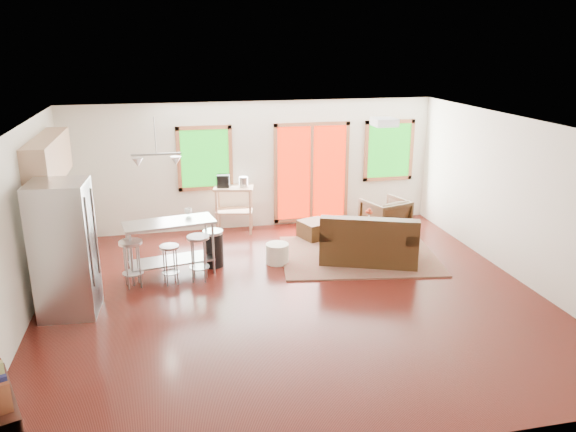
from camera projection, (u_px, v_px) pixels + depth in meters
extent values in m
cube|color=#340D0A|center=(292.00, 297.00, 8.58)|extent=(7.50, 7.00, 0.02)
cube|color=white|center=(293.00, 126.00, 7.80)|extent=(7.50, 7.00, 0.02)
cube|color=silver|center=(254.00, 165.00, 11.46)|extent=(7.50, 0.02, 2.60)
cube|color=silver|center=(16.00, 234.00, 7.42)|extent=(0.02, 7.00, 2.60)
cube|color=silver|center=(522.00, 200.00, 8.96)|extent=(0.02, 7.00, 2.60)
cube|color=silver|center=(381.00, 332.00, 4.92)|extent=(7.50, 0.02, 2.60)
cube|color=#0F5C0F|center=(205.00, 158.00, 11.15)|extent=(0.94, 0.02, 1.14)
cube|color=brown|center=(203.00, 128.00, 10.97)|extent=(1.10, 0.05, 0.08)
cube|color=brown|center=(206.00, 188.00, 11.33)|extent=(1.10, 0.05, 0.08)
cube|color=brown|center=(179.00, 160.00, 11.05)|extent=(0.08, 0.05, 1.30)
cube|color=brown|center=(230.00, 157.00, 11.25)|extent=(0.08, 0.05, 1.30)
cube|color=#BD1201|center=(312.00, 173.00, 11.72)|extent=(1.44, 0.02, 1.94)
cube|color=brown|center=(312.00, 124.00, 11.42)|extent=(1.60, 0.05, 0.08)
cube|color=brown|center=(311.00, 219.00, 12.02)|extent=(1.60, 0.05, 0.08)
cube|color=brown|center=(276.00, 174.00, 11.57)|extent=(0.08, 0.05, 2.10)
cube|color=brown|center=(346.00, 171.00, 11.88)|extent=(0.08, 0.05, 2.10)
cube|color=brown|center=(312.00, 173.00, 11.72)|extent=(0.08, 0.05, 1.94)
cube|color=#0F5C0F|center=(389.00, 151.00, 11.95)|extent=(0.94, 0.02, 1.14)
cube|color=brown|center=(391.00, 122.00, 11.77)|extent=(1.10, 0.05, 0.08)
cube|color=brown|center=(387.00, 178.00, 12.13)|extent=(1.10, 0.05, 0.08)
cube|color=brown|center=(366.00, 151.00, 11.84)|extent=(0.08, 0.05, 1.30)
cube|color=brown|center=(411.00, 150.00, 12.05)|extent=(0.08, 0.05, 1.30)
cube|color=#55633C|center=(358.00, 255.00, 10.18)|extent=(3.05, 2.52, 0.03)
cube|color=black|center=(369.00, 248.00, 9.93)|extent=(1.90, 1.49, 0.47)
cube|color=black|center=(369.00, 231.00, 9.46)|extent=(1.63, 0.81, 0.42)
cube|color=black|center=(328.00, 229.00, 9.94)|extent=(0.55, 0.96, 0.18)
cube|color=black|center=(411.00, 233.00, 9.73)|extent=(0.55, 0.96, 0.18)
cube|color=black|center=(349.00, 230.00, 9.95)|extent=(0.86, 0.82, 0.13)
cube|color=black|center=(390.00, 232.00, 9.84)|extent=(0.86, 0.82, 0.13)
cube|color=#341811|center=(374.00, 230.00, 10.39)|extent=(1.16, 0.93, 0.04)
cube|color=#341811|center=(350.00, 243.00, 10.30)|extent=(0.08, 0.08, 0.36)
cube|color=#341811|center=(397.00, 246.00, 10.18)|extent=(0.08, 0.08, 0.36)
cube|color=#341811|center=(351.00, 235.00, 10.72)|extent=(0.08, 0.08, 0.36)
cube|color=#341811|center=(396.00, 237.00, 10.60)|extent=(0.08, 0.08, 0.36)
imported|color=black|center=(385.00, 215.00, 11.25)|extent=(0.96, 0.93, 0.80)
cube|color=black|center=(315.00, 230.00, 11.04)|extent=(0.69, 0.69, 0.36)
cylinder|color=silver|center=(277.00, 253.00, 9.83)|extent=(0.50, 0.50, 0.35)
imported|color=silver|center=(369.00, 221.00, 10.57)|extent=(0.26, 0.26, 0.19)
sphere|color=#AF381C|center=(371.00, 213.00, 10.54)|extent=(0.10, 0.10, 0.07)
sphere|color=#AF381C|center=(367.00, 212.00, 10.51)|extent=(0.10, 0.10, 0.07)
sphere|color=#AF381C|center=(369.00, 210.00, 10.55)|extent=(0.10, 0.10, 0.07)
imported|color=brown|center=(385.00, 218.00, 10.55)|extent=(0.22, 0.04, 0.29)
cube|color=tan|center=(68.00, 248.00, 9.32)|extent=(0.60, 2.20, 0.90)
cube|color=black|center=(64.00, 221.00, 9.18)|extent=(0.64, 2.24, 0.04)
cube|color=tan|center=(48.00, 159.00, 8.85)|extent=(0.36, 2.20, 0.70)
cylinder|color=#B7BABC|center=(58.00, 224.00, 8.68)|extent=(0.12, 0.12, 0.18)
cube|color=black|center=(67.00, 207.00, 9.52)|extent=(0.22, 0.18, 0.20)
cube|color=#B7BABC|center=(64.00, 249.00, 7.81)|extent=(0.81, 0.79, 1.93)
cube|color=gray|center=(92.00, 248.00, 7.86)|extent=(0.06, 0.71, 1.89)
cylinder|color=gray|center=(90.00, 243.00, 7.60)|extent=(0.03, 0.03, 1.29)
cylinder|color=gray|center=(96.00, 232.00, 8.04)|extent=(0.03, 0.03, 1.29)
cube|color=#B7BABC|center=(169.00, 223.00, 9.14)|extent=(1.54, 0.83, 0.04)
cube|color=gray|center=(172.00, 260.00, 9.34)|extent=(1.43, 0.74, 0.03)
cylinder|color=gray|center=(132.00, 260.00, 8.84)|extent=(0.05, 0.05, 0.89)
cylinder|color=gray|center=(213.00, 248.00, 9.32)|extent=(0.05, 0.05, 0.89)
cylinder|color=gray|center=(128.00, 250.00, 9.23)|extent=(0.05, 0.05, 0.89)
cylinder|color=gray|center=(206.00, 240.00, 9.72)|extent=(0.05, 0.05, 0.89)
imported|color=white|center=(188.00, 210.00, 9.43)|extent=(0.14, 0.12, 0.12)
cylinder|color=#B7BABC|center=(130.00, 243.00, 8.71)|extent=(0.43, 0.43, 0.04)
cylinder|color=gray|center=(138.00, 262.00, 8.95)|extent=(0.03, 0.03, 0.72)
cylinder|color=gray|center=(125.00, 264.00, 8.87)|extent=(0.03, 0.03, 0.72)
cylinder|color=gray|center=(127.00, 269.00, 8.70)|extent=(0.03, 0.03, 0.72)
cylinder|color=gray|center=(140.00, 267.00, 8.78)|extent=(0.03, 0.03, 0.72)
cylinder|color=gray|center=(133.00, 273.00, 8.86)|extent=(0.39, 0.39, 0.02)
cylinder|color=#B7BABC|center=(169.00, 247.00, 8.85)|extent=(0.37, 0.37, 0.04)
cylinder|color=gray|center=(174.00, 263.00, 9.05)|extent=(0.03, 0.03, 0.61)
cylinder|color=gray|center=(164.00, 265.00, 8.98)|extent=(0.03, 0.03, 0.61)
cylinder|color=gray|center=(167.00, 269.00, 8.84)|extent=(0.03, 0.03, 0.61)
cylinder|color=gray|center=(177.00, 267.00, 8.91)|extent=(0.03, 0.03, 0.61)
cylinder|color=gray|center=(171.00, 272.00, 8.98)|extent=(0.34, 0.34, 0.01)
cylinder|color=#B7BABC|center=(198.00, 237.00, 8.95)|extent=(0.42, 0.42, 0.04)
cylinder|color=gray|center=(206.00, 257.00, 9.16)|extent=(0.03, 0.03, 0.72)
cylinder|color=gray|center=(194.00, 257.00, 9.15)|extent=(0.03, 0.03, 0.72)
cylinder|color=gray|center=(192.00, 262.00, 8.97)|extent=(0.03, 0.03, 0.72)
cylinder|color=gray|center=(204.00, 262.00, 8.97)|extent=(0.03, 0.03, 0.72)
cylinder|color=gray|center=(199.00, 267.00, 9.10)|extent=(0.38, 0.38, 0.02)
cylinder|color=black|center=(214.00, 249.00, 9.67)|extent=(0.41, 0.41, 0.60)
cylinder|color=#B7BABC|center=(213.00, 232.00, 9.58)|extent=(0.43, 0.43, 0.05)
cube|color=tan|center=(234.00, 188.00, 11.22)|extent=(0.87, 0.65, 0.04)
cube|color=tan|center=(234.00, 211.00, 11.36)|extent=(0.82, 0.61, 0.03)
cube|color=tan|center=(217.00, 213.00, 11.16)|extent=(0.05, 0.05, 0.94)
cube|color=tan|center=(250.00, 212.00, 11.17)|extent=(0.05, 0.05, 0.94)
cube|color=tan|center=(219.00, 207.00, 11.55)|extent=(0.05, 0.05, 0.94)
cube|color=tan|center=(251.00, 207.00, 11.55)|extent=(0.05, 0.05, 0.94)
cube|color=black|center=(223.00, 181.00, 11.18)|extent=(0.29, 0.27, 0.25)
cylinder|color=#B7BABC|center=(243.00, 182.00, 11.19)|extent=(0.21, 0.21, 0.20)
cube|color=white|center=(384.00, 122.00, 8.71)|extent=(0.35, 0.35, 0.12)
cylinder|color=gray|center=(155.00, 136.00, 8.90)|extent=(0.02, 0.02, 0.60)
cube|color=gray|center=(156.00, 154.00, 8.99)|extent=(0.80, 0.04, 0.03)
cone|color=#B7BABC|center=(138.00, 162.00, 8.96)|extent=(0.18, 0.18, 0.14)
cone|color=#B7BABC|center=(176.00, 161.00, 9.09)|extent=(0.18, 0.18, 0.14)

